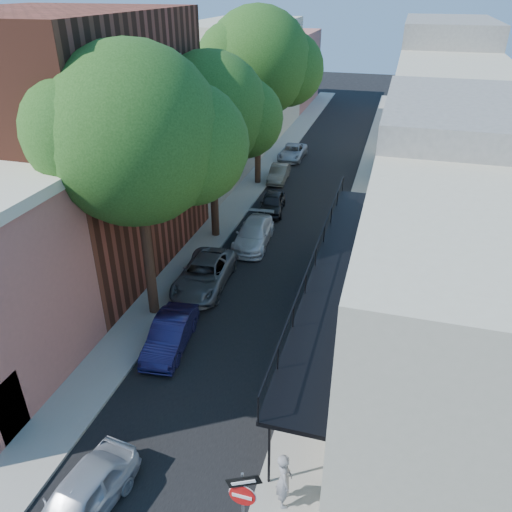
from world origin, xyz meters
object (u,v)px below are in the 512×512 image
Objects in this scene: parked_car_b at (170,334)px; parked_car_g at (293,152)px; sign_post at (243,498)px; parked_car_f at (279,173)px; parked_car_a at (80,500)px; oak_far at (266,64)px; oak_mid at (219,113)px; pedestrian at (284,480)px; parked_car_e at (272,203)px; parked_car_d at (254,234)px; parked_car_c at (204,274)px; oak_near at (148,138)px.

parked_car_g is (-0.50, 25.40, -0.06)m from parked_car_b.
sign_post reaches higher than parked_car_f.
oak_far is at bearing 101.46° from parked_car_a.
parked_car_b is at bearing -86.26° from oak_far.
oak_mid reaches higher than pedestrian.
oak_mid reaches higher than parked_car_a.
parked_car_e is 0.88× the size of parked_car_g.
parked_car_d is 15.84m from parked_car_g.
sign_post is 13.08m from parked_car_c.
oak_near is 12.62m from pedestrian.
parked_car_f is (-5.61, 27.01, -1.46)m from sign_post.
sign_post is at bearing 135.45° from pedestrian.
pedestrian is at bearing -65.19° from oak_mid.
parked_car_b is 2.06× the size of pedestrian.
oak_far is 3.10× the size of parked_car_b.
oak_near is 12.19m from parked_car_a.
parked_car_e is at bearing 80.91° from parked_car_c.
oak_near reaches higher than pedestrian.
pedestrian is (0.70, 1.51, -0.98)m from sign_post.
oak_far is at bearing 87.43° from parked_car_b.
parked_car_e is (-4.67, 21.36, -1.42)m from sign_post.
parked_car_g is at bearing 86.92° from parked_car_c.
parked_car_a is at bearing -78.45° from oak_near.
parked_car_g is (-1.20, 32.80, -0.09)m from parked_car_a.
sign_post is 0.83× the size of parked_car_e.
parked_car_a is at bearing -85.80° from oak_far.
oak_far is (0.06, 9.04, 1.20)m from oak_mid.
parked_car_a is at bearing -90.97° from parked_car_f.
oak_far is at bearing -3.35° from pedestrian.
parked_car_b reaches higher than parked_car_e.
oak_mid is 5.48× the size of pedestrian.
oak_near reaches higher than oak_mid.
sign_post is 4.77m from parked_car_a.
oak_mid reaches higher than sign_post.
parked_car_f is (0.91, 17.72, -7.30)m from oak_near.
parked_car_a reaches higher than parked_car_b.
parked_car_d is (1.95, -9.64, -7.62)m from oak_far.
parked_car_f is at bearing -5.67° from pedestrian.
oak_far is 3.40× the size of parked_car_f.
oak_mid is 7.87m from parked_car_e.
oak_mid is 8.50m from parked_car_c.
parked_car_b reaches higher than parked_car_f.
oak_near is 19.19m from parked_car_f.
parked_car_c is at bearing 69.46° from oak_near.
oak_near is at bearing -105.76° from parked_car_e.
pedestrian is at bearing -47.09° from oak_near.
sign_post is at bearing -84.68° from parked_car_e.
sign_post is 0.85× the size of parked_car_f.
parked_car_c is (0.90, -14.56, -7.59)m from oak_far.
parked_car_d is (2.02, -0.60, -6.41)m from oak_mid.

